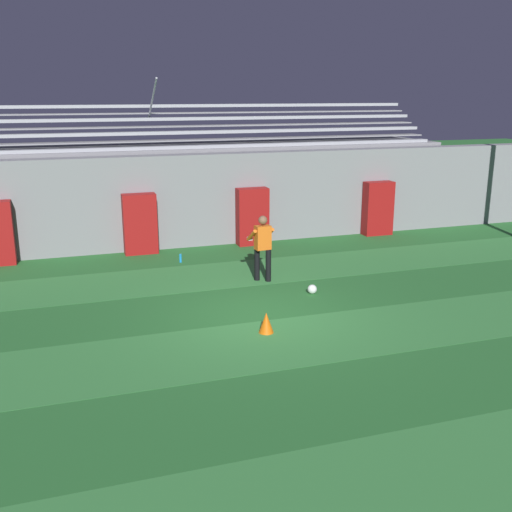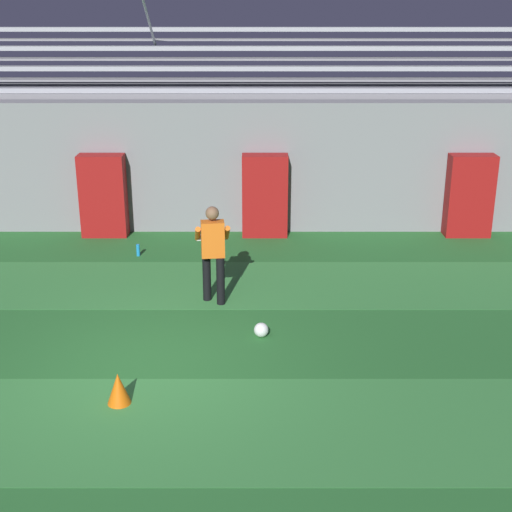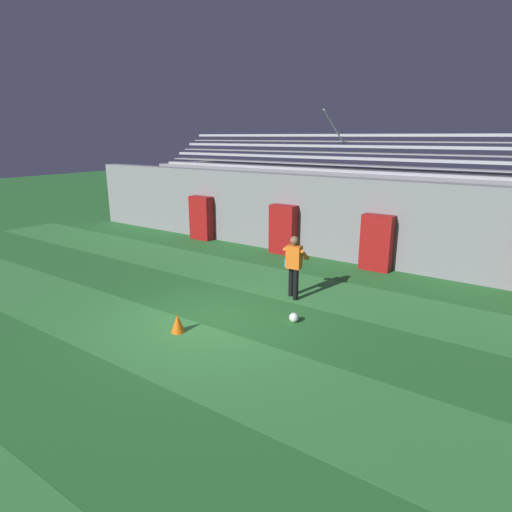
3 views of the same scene
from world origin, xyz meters
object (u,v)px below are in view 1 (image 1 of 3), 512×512
(padding_pillar_gate_right, at_px, (252,217))
(water_bottle, at_px, (180,258))
(traffic_cone, at_px, (266,323))
(goalkeeper, at_px, (262,244))
(padding_pillar_far_right, at_px, (378,208))
(soccer_ball, at_px, (312,289))
(padding_pillar_gate_left, at_px, (140,224))

(padding_pillar_gate_right, distance_m, water_bottle, 2.97)
(traffic_cone, bearing_deg, water_bottle, 96.42)
(goalkeeper, distance_m, traffic_cone, 3.48)
(padding_pillar_gate_right, height_order, padding_pillar_far_right, same)
(goalkeeper, bearing_deg, traffic_cone, -107.42)
(water_bottle, bearing_deg, padding_pillar_gate_right, 27.65)
(goalkeeper, relative_size, water_bottle, 6.96)
(padding_pillar_gate_right, height_order, water_bottle, padding_pillar_gate_right)
(soccer_ball, relative_size, water_bottle, 0.92)
(padding_pillar_far_right, bearing_deg, water_bottle, -169.09)
(padding_pillar_gate_left, distance_m, soccer_ball, 6.03)
(padding_pillar_gate_left, height_order, water_bottle, padding_pillar_gate_left)
(water_bottle, bearing_deg, padding_pillar_far_right, 10.91)
(padding_pillar_gate_right, height_order, soccer_ball, padding_pillar_gate_right)
(traffic_cone, bearing_deg, padding_pillar_gate_left, 102.57)
(goalkeeper, relative_size, traffic_cone, 3.98)
(padding_pillar_gate_right, relative_size, traffic_cone, 4.21)
(padding_pillar_far_right, height_order, goalkeeper, padding_pillar_far_right)
(padding_pillar_gate_left, distance_m, padding_pillar_far_right, 7.81)
(goalkeeper, xyz_separation_m, soccer_ball, (0.79, -1.34, -0.84))
(padding_pillar_far_right, xyz_separation_m, soccer_ball, (-4.47, -4.96, -0.77))
(traffic_cone, bearing_deg, padding_pillar_far_right, 47.54)
(padding_pillar_gate_left, relative_size, water_bottle, 7.37)
(goalkeeper, relative_size, soccer_ball, 7.59)
(soccer_ball, bearing_deg, padding_pillar_gate_right, 88.73)
(padding_pillar_gate_right, xyz_separation_m, soccer_ball, (-0.11, -4.96, -0.77))
(padding_pillar_gate_right, xyz_separation_m, goalkeeper, (-0.90, -3.62, 0.07))
(water_bottle, bearing_deg, soccer_ball, -56.23)
(padding_pillar_gate_left, relative_size, padding_pillar_far_right, 1.00)
(goalkeeper, height_order, soccer_ball, goalkeeper)
(padding_pillar_gate_left, distance_m, traffic_cone, 7.06)
(padding_pillar_gate_left, relative_size, traffic_cone, 4.21)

